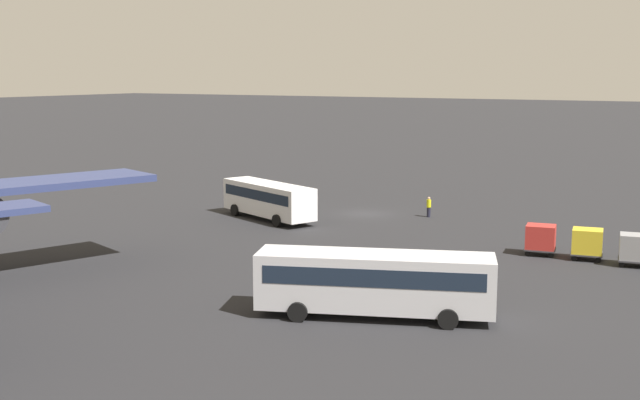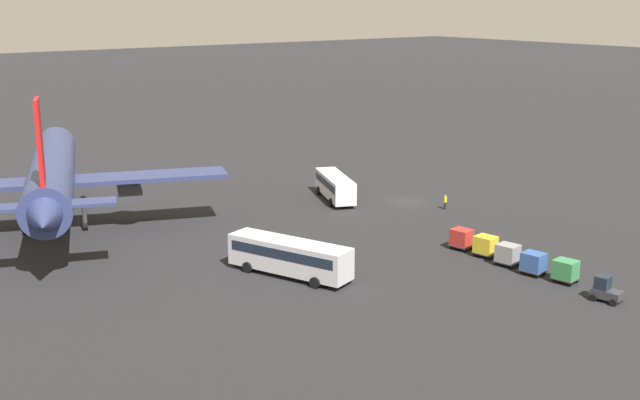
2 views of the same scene
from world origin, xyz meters
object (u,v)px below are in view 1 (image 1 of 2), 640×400
object	(u,v)px
shuttle_bus_far	(375,279)
cargo_cart_red	(541,238)
cargo_cart_grey	(635,248)
cargo_cart_yellow	(587,242)
shuttle_bus_near	(268,198)
worker_person	(429,207)

from	to	relation	value
shuttle_bus_far	cargo_cart_red	bearing A→B (deg)	-122.06
cargo_cart_grey	cargo_cart_red	world-z (taller)	same
cargo_cart_yellow	cargo_cart_red	world-z (taller)	same
shuttle_bus_near	cargo_cart_red	world-z (taller)	shuttle_bus_near
shuttle_bus_near	cargo_cart_grey	size ratio (longest dim) A/B	4.63
worker_person	cargo_cart_yellow	xyz separation A→B (m)	(-15.00, 9.66, 0.32)
shuttle_bus_near	shuttle_bus_far	distance (m)	28.08
shuttle_bus_near	cargo_cart_yellow	xyz separation A→B (m)	(-26.33, 2.02, -0.65)
worker_person	cargo_cart_red	xyz separation A→B (m)	(-11.97, 9.78, 0.32)
shuttle_bus_near	cargo_cart_grey	distance (m)	29.46
worker_person	cargo_cart_red	size ratio (longest dim) A/B	0.78
cargo_cart_grey	worker_person	bearing A→B (deg)	-28.98
cargo_cart_yellow	cargo_cart_red	distance (m)	3.03
worker_person	cargo_cart_red	bearing A→B (deg)	140.77
worker_person	cargo_cart_yellow	distance (m)	17.85
shuttle_bus_far	cargo_cart_red	distance (m)	18.43
shuttle_bus_far	cargo_cart_yellow	distance (m)	19.39
shuttle_bus_far	cargo_cart_yellow	size ratio (longest dim) A/B	5.40
shuttle_bus_near	cargo_cart_grey	world-z (taller)	shuttle_bus_near
worker_person	cargo_cart_yellow	bearing A→B (deg)	147.23
cargo_cart_grey	cargo_cart_red	distance (m)	6.06
shuttle_bus_near	cargo_cart_yellow	distance (m)	26.41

